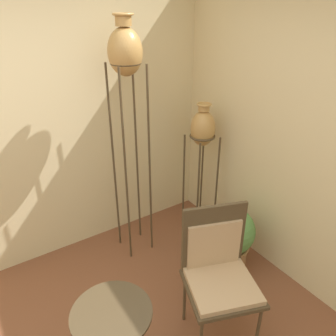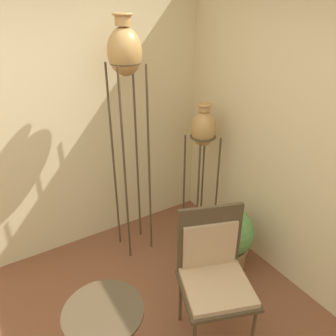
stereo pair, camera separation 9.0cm
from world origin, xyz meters
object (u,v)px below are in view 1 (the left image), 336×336
(vase_stand_medium, at_px, (203,132))
(potted_plant, at_px, (230,237))
(vase_stand_tall, at_px, (126,61))
(chair, at_px, (218,268))
(side_table, at_px, (114,335))

(vase_stand_medium, distance_m, potted_plant, 1.05)
(vase_stand_tall, bearing_deg, chair, -87.80)
(vase_stand_medium, bearing_deg, vase_stand_tall, 169.61)
(vase_stand_medium, xyz_separation_m, chair, (-0.69, -1.08, -0.56))
(potted_plant, bearing_deg, chair, -141.67)
(vase_stand_tall, xyz_separation_m, side_table, (-0.80, -1.23, -1.37))
(vase_stand_tall, xyz_separation_m, chair, (0.05, -1.22, -1.29))
(vase_stand_tall, xyz_separation_m, potted_plant, (0.63, -0.76, -1.57))
(side_table, bearing_deg, vase_stand_medium, 35.42)
(chair, bearing_deg, side_table, -158.78)
(chair, bearing_deg, vase_stand_medium, 77.54)
(chair, height_order, side_table, chair)
(vase_stand_medium, xyz_separation_m, potted_plant, (-0.12, -0.62, -0.84))
(chair, relative_size, potted_plant, 1.67)
(side_table, xyz_separation_m, potted_plant, (1.42, 0.47, -0.20))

